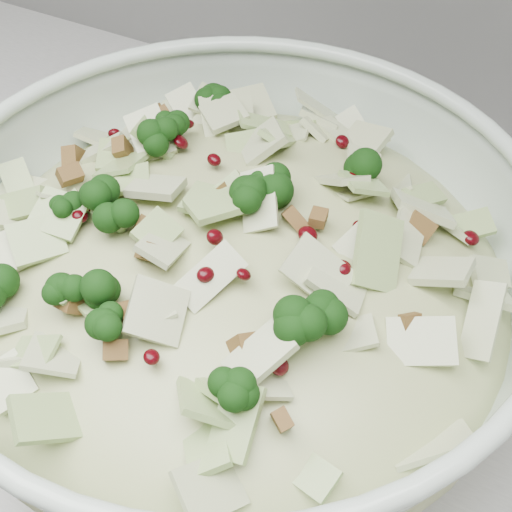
# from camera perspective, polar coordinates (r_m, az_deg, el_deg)

# --- Properties ---
(mixing_bowl) EXTENTS (0.55, 0.55, 0.17)m
(mixing_bowl) POSITION_cam_1_polar(r_m,az_deg,el_deg) (0.50, -1.75, -2.70)
(mixing_bowl) COLOR #B6C8B8
(mixing_bowl) RESTS_ON counter
(salad) EXTENTS (0.54, 0.54, 0.17)m
(salad) POSITION_cam_1_polar(r_m,az_deg,el_deg) (0.48, -1.82, -0.62)
(salad) COLOR tan
(salad) RESTS_ON mixing_bowl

